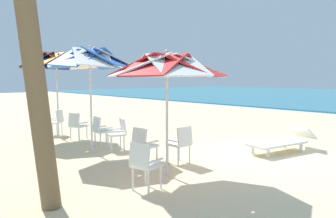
# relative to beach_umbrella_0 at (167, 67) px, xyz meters

# --- Properties ---
(ground_plane) EXTENTS (80.00, 80.00, 0.00)m
(ground_plane) POSITION_rel_beach_umbrella_0_xyz_m (0.41, 2.96, -2.18)
(ground_plane) COLOR beige
(beach_umbrella_0) EXTENTS (2.37, 2.37, 2.51)m
(beach_umbrella_0) POSITION_rel_beach_umbrella_0_xyz_m (0.00, 0.00, 0.00)
(beach_umbrella_0) COLOR silver
(beach_umbrella_0) RESTS_ON ground
(plastic_chair_0) EXTENTS (0.49, 0.51, 0.87)m
(plastic_chair_0) POSITION_rel_beach_umbrella_0_xyz_m (-0.90, 0.12, -1.68)
(plastic_chair_0) COLOR white
(plastic_chair_0) RESTS_ON ground
(plastic_chair_1) EXTENTS (0.52, 0.55, 0.87)m
(plastic_chair_1) POSITION_rel_beach_umbrella_0_xyz_m (0.38, -0.88, -1.68)
(plastic_chair_1) COLOR white
(plastic_chair_1) RESTS_ON ground
(plastic_chair_2) EXTENTS (0.49, 0.46, 0.87)m
(plastic_chair_2) POSITION_rel_beach_umbrella_0_xyz_m (-0.46, 0.85, -1.68)
(plastic_chair_2) COLOR white
(plastic_chair_2) RESTS_ON ground
(beach_umbrella_1) EXTENTS (2.24, 2.24, 2.79)m
(beach_umbrella_1) POSITION_rel_beach_umbrella_0_xyz_m (-2.77, -0.13, 0.25)
(beach_umbrella_1) COLOR silver
(beach_umbrella_1) RESTS_ON ground
(plastic_chair_3) EXTENTS (0.56, 0.58, 0.87)m
(plastic_chair_3) POSITION_rel_beach_umbrella_0_xyz_m (-2.59, 0.58, -1.68)
(plastic_chair_3) COLOR white
(plastic_chair_3) RESTS_ON ground
(plastic_chair_4) EXTENTS (0.48, 0.51, 0.87)m
(plastic_chair_4) POSITION_rel_beach_umbrella_0_xyz_m (-3.29, 0.46, -1.68)
(plastic_chair_4) COLOR white
(plastic_chair_4) RESTS_ON ground
(beach_umbrella_2) EXTENTS (2.32, 2.32, 2.84)m
(beach_umbrella_2) POSITION_rel_beach_umbrella_0_xyz_m (-5.44, 0.15, 0.29)
(beach_umbrella_2) COLOR silver
(beach_umbrella_2) RESTS_ON ground
(plastic_chair_5) EXTENTS (0.63, 0.63, 0.87)m
(plastic_chair_5) POSITION_rel_beach_umbrella_0_xyz_m (-5.94, 0.30, -1.68)
(plastic_chair_5) COLOR white
(plastic_chair_5) RESTS_ON ground
(plastic_chair_6) EXTENTS (0.56, 0.59, 0.87)m
(plastic_chair_6) POSITION_rel_beach_umbrella_0_xyz_m (-4.66, 0.42, -1.68)
(plastic_chair_6) COLOR white
(plastic_chair_6) RESTS_ON ground
(sun_lounger_1) EXTENTS (1.02, 2.22, 0.62)m
(sun_lounger_1) POSITION_rel_beach_umbrella_0_xyz_m (0.54, 3.68, -1.90)
(sun_lounger_1) COLOR white
(sun_lounger_1) RESTS_ON ground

